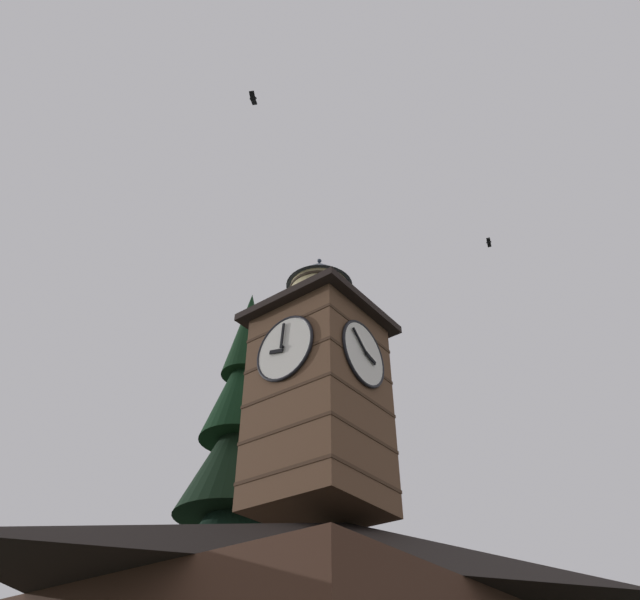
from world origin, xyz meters
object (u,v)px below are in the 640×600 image
at_px(moon, 72,576).
at_px(flying_bird_high, 489,242).
at_px(clock_tower, 319,386).
at_px(flying_bird_low, 253,99).
at_px(pine_tree_behind, 231,531).

height_order(moon, flying_bird_high, flying_bird_high).
xyz_separation_m(moon, flying_bird_high, (10.51, 42.29, 5.21)).
relative_size(clock_tower, flying_bird_low, 15.97).
bearing_deg(flying_bird_low, clock_tower, -173.30).
distance_m(clock_tower, pine_tree_behind, 6.61).
distance_m(moon, flying_bird_low, 43.96).
xyz_separation_m(pine_tree_behind, flying_bird_low, (6.69, 6.06, 12.26)).
relative_size(clock_tower, moon, 6.15).
height_order(clock_tower, flying_bird_low, flying_bird_low).
distance_m(clock_tower, flying_bird_low, 10.40).
height_order(pine_tree_behind, flying_bird_low, flying_bird_low).
bearing_deg(pine_tree_behind, flying_bird_high, 107.88).
bearing_deg(flying_bird_high, pine_tree_behind, -72.12).
bearing_deg(moon, pine_tree_behind, 66.85).
distance_m(moon, flying_bird_high, 43.89).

